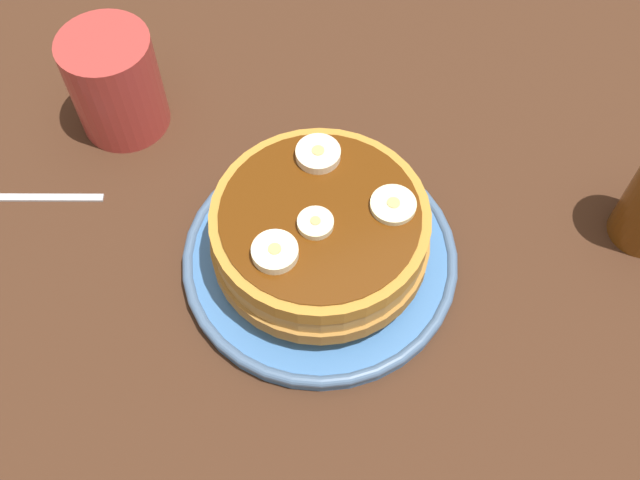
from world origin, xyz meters
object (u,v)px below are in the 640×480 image
(coffee_mug, at_px, (114,79))
(banana_slice_2, at_px, (318,154))
(fork, at_px, (18,197))
(banana_slice_1, at_px, (393,205))
(banana_slice_3, at_px, (275,252))
(plate, at_px, (320,258))
(banana_slice_0, at_px, (315,224))
(pancake_stack, at_px, (319,235))

(coffee_mug, bearing_deg, banana_slice_2, -143.13)
(coffee_mug, distance_m, fork, 0.13)
(banana_slice_1, height_order, banana_slice_3, banana_slice_3)
(plate, bearing_deg, banana_slice_3, 114.80)
(banana_slice_1, height_order, coffee_mug, coffee_mug)
(plate, height_order, banana_slice_0, banana_slice_0)
(fork, bearing_deg, banana_slice_2, -115.51)
(banana_slice_2, xyz_separation_m, fork, (0.11, 0.24, -0.07))
(pancake_stack, distance_m, coffee_mug, 0.24)
(banana_slice_2, relative_size, fork, 0.28)
(banana_slice_2, bearing_deg, banana_slice_3, 137.91)
(pancake_stack, height_order, banana_slice_3, banana_slice_3)
(banana_slice_0, distance_m, banana_slice_2, 0.06)
(pancake_stack, relative_size, coffee_mug, 1.52)
(plate, bearing_deg, banana_slice_0, 139.14)
(banana_slice_0, bearing_deg, banana_slice_1, -97.04)
(pancake_stack, height_order, banana_slice_0, banana_slice_0)
(banana_slice_2, height_order, banana_slice_3, same)
(pancake_stack, relative_size, banana_slice_1, 5.11)
(pancake_stack, xyz_separation_m, banana_slice_0, (-0.01, 0.01, 0.03))
(plate, distance_m, banana_slice_0, 0.07)
(banana_slice_0, distance_m, fork, 0.28)
(banana_slice_2, xyz_separation_m, banana_slice_3, (-0.07, 0.06, 0.00))
(pancake_stack, bearing_deg, plate, -87.63)
(banana_slice_3, bearing_deg, banana_slice_0, -71.90)
(banana_slice_2, xyz_separation_m, coffee_mug, (0.17, 0.12, -0.03))
(banana_slice_3, bearing_deg, plate, -65.20)
(plate, xyz_separation_m, banana_slice_2, (0.05, -0.02, 0.07))
(banana_slice_0, xyz_separation_m, banana_slice_3, (-0.01, 0.04, 0.00))
(banana_slice_0, bearing_deg, plate, -40.86)
(banana_slice_1, relative_size, banana_slice_3, 1.02)
(pancake_stack, bearing_deg, banana_slice_3, 115.27)
(pancake_stack, relative_size, fork, 1.43)
(banana_slice_0, relative_size, banana_slice_3, 0.80)
(banana_slice_0, bearing_deg, pancake_stack, -36.69)
(plate, bearing_deg, coffee_mug, 26.14)
(pancake_stack, height_order, fork, pancake_stack)
(banana_slice_0, xyz_separation_m, banana_slice_1, (-0.01, -0.06, -0.00))
(plate, xyz_separation_m, banana_slice_0, (-0.01, 0.01, 0.07))
(banana_slice_1, bearing_deg, banana_slice_3, 92.68)
(plate, relative_size, banana_slice_1, 6.48)
(plate, xyz_separation_m, banana_slice_3, (-0.02, 0.04, 0.07))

